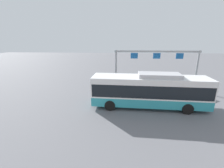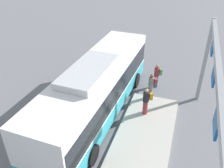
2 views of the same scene
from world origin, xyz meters
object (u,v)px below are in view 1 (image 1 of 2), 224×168
at_px(person_waiting_mid, 138,88).
at_px(trash_bin, 200,92).
at_px(bus_main, 149,90).
at_px(person_waiting_near, 110,89).
at_px(person_boarding, 124,88).

height_order(person_waiting_mid, trash_bin, person_waiting_mid).
relative_size(bus_main, person_waiting_mid, 6.70).
relative_size(person_waiting_near, person_waiting_mid, 1.00).
height_order(bus_main, person_boarding, bus_main).
height_order(person_waiting_near, person_waiting_mid, person_waiting_mid).
height_order(person_boarding, person_waiting_near, person_boarding).
bearing_deg(trash_bin, person_waiting_mid, 4.85).
distance_m(person_waiting_near, trash_bin, 10.64).
xyz_separation_m(bus_main, trash_bin, (-6.52, -3.26, -1.20)).
xyz_separation_m(person_waiting_near, trash_bin, (-10.62, -0.56, -0.28)).
distance_m(person_waiting_mid, trash_bin, 7.31).
relative_size(bus_main, trash_bin, 12.43).
distance_m(person_boarding, person_waiting_mid, 1.69).
relative_size(bus_main, person_waiting_near, 6.70).
bearing_deg(bus_main, person_boarding, -44.54).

